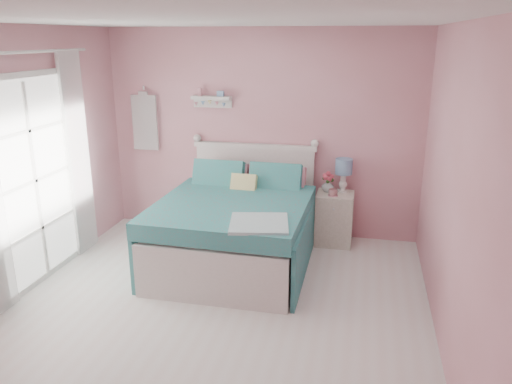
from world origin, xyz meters
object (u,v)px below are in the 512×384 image
at_px(nightstand, 334,218).
at_px(table_lamp, 344,169).
at_px(bed, 236,228).
at_px(teacup, 333,193).
at_px(vase, 328,186).

xyz_separation_m(nightstand, table_lamp, (0.08, 0.10, 0.61)).
xyz_separation_m(bed, teacup, (1.03, 0.68, 0.29)).
xyz_separation_m(nightstand, vase, (-0.10, 0.06, 0.40)).
distance_m(table_lamp, teacup, 0.34).
relative_size(nightstand, table_lamp, 1.56).
height_order(nightstand, table_lamp, table_lamp).
distance_m(bed, table_lamp, 1.54).
relative_size(vase, teacup, 1.47).
height_order(vase, teacup, vase).
xyz_separation_m(nightstand, teacup, (-0.02, -0.10, 0.36)).
relative_size(table_lamp, vase, 2.62).
bearing_deg(vase, nightstand, -29.28).
height_order(bed, vase, bed).
bearing_deg(nightstand, table_lamp, 52.65).
xyz_separation_m(table_lamp, vase, (-0.18, -0.05, -0.21)).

